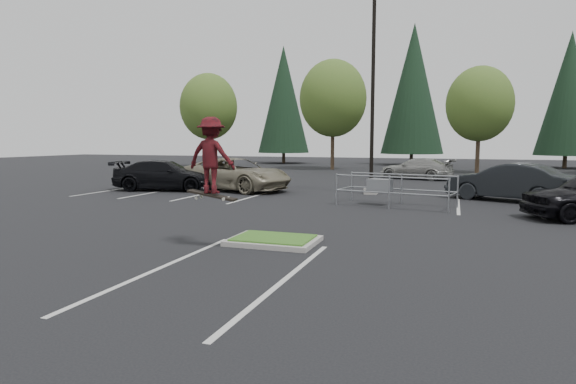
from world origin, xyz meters
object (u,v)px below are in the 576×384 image
(decid_c, at_px, (479,106))
(car_l_tan, at_px, (235,174))
(car_far_silver, at_px, (417,169))
(skateboarder, at_px, (212,156))
(decid_b, at_px, (333,101))
(conif_c, at_px, (569,94))
(car_l_black, at_px, (165,175))
(car_r_charc, at_px, (508,182))
(cart_corral, at_px, (383,186))
(conif_a, at_px, (284,100))
(light_pole, at_px, (373,99))
(conif_b, at_px, (413,89))
(decid_a, at_px, (209,109))

(decid_c, distance_m, car_l_tan, 22.66)
(car_far_silver, bearing_deg, skateboarder, 8.65)
(decid_b, height_order, skateboarder, decid_b)
(conif_c, bearing_deg, car_l_tan, -126.16)
(decid_b, height_order, conif_c, conif_c)
(decid_b, height_order, car_l_black, decid_b)
(car_r_charc, bearing_deg, decid_b, -123.29)
(conif_c, xyz_separation_m, cart_corral, (-12.36, -31.40, -6.05))
(conif_a, bearing_deg, car_l_black, -82.34)
(car_l_tan, bearing_deg, light_pole, -69.71)
(car_l_black, bearing_deg, cart_corral, -113.12)
(light_pole, distance_m, cart_corral, 5.54)
(skateboarder, bearing_deg, decid_b, -79.64)
(car_far_silver, bearing_deg, decid_b, -120.62)
(car_far_silver, bearing_deg, car_l_tan, -22.23)
(conif_b, xyz_separation_m, car_l_tan, (-6.50, -29.05, -7.00))
(decid_a, xyz_separation_m, decid_b, (12.00, 0.50, 0.46))
(skateboarder, height_order, car_l_tan, skateboarder)
(skateboarder, bearing_deg, decid_a, -59.87)
(car_l_black, bearing_deg, skateboarder, -154.56)
(light_pole, relative_size, decid_a, 1.14)
(decid_a, xyz_separation_m, car_r_charc, (24.51, -18.74, -4.77))
(decid_b, relative_size, conif_c, 0.77)
(conif_c, xyz_separation_m, car_l_tan, (-20.50, -28.05, -6.00))
(cart_corral, xyz_separation_m, car_l_tan, (-8.14, 3.35, 0.05))
(car_l_tan, bearing_deg, decid_c, -18.42)
(decid_b, relative_size, skateboarder, 4.82)
(conif_b, xyz_separation_m, car_l_black, (-10.00, -30.23, -7.07))
(skateboarder, distance_m, car_far_silver, 23.26)
(decid_c, xyz_separation_m, car_r_charc, (0.51, -18.54, -4.44))
(conif_a, relative_size, conif_c, 1.04)
(decid_b, bearing_deg, cart_corral, -71.18)
(conif_a, bearing_deg, light_pole, -62.62)
(conif_a, height_order, car_far_silver, conif_a)
(decid_b, distance_m, car_l_tan, 19.79)
(conif_b, distance_m, conif_c, 14.07)
(light_pole, bearing_deg, cart_corral, -73.77)
(cart_corral, bearing_deg, decid_b, 120.18)
(light_pole, relative_size, car_far_silver, 2.09)
(light_pole, relative_size, cart_corral, 2.15)
(light_pole, height_order, cart_corral, light_pole)
(decid_b, bearing_deg, car_r_charc, -56.97)
(decid_c, relative_size, car_l_tan, 1.38)
(light_pole, distance_m, conif_a, 31.63)
(cart_corral, xyz_separation_m, car_l_black, (-11.64, 2.17, -0.02))
(conif_b, height_order, car_far_silver, conif_b)
(decid_a, relative_size, conif_c, 0.71)
(decid_b, relative_size, car_far_silver, 1.99)
(decid_c, height_order, car_r_charc, decid_c)
(conif_c, height_order, car_r_charc, conif_c)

